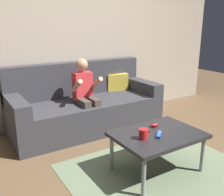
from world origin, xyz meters
name	(u,v)px	position (x,y,z in m)	size (l,w,h in m)	color
ground_plane	(172,178)	(0.00, 0.00, 0.00)	(10.12, 10.12, 0.00)	brown
wall_back	(80,33)	(0.00, 1.92, 1.25)	(5.06, 0.05, 2.50)	#B2A38E
couch	(86,106)	(-0.13, 1.53, 0.30)	(1.99, 0.80, 0.88)	#38383D
person_seated_on_couch	(86,92)	(-0.21, 1.34, 0.55)	(0.33, 0.40, 0.97)	#4C4238
coffee_table	(158,137)	(-0.04, 0.18, 0.36)	(0.81, 0.59, 0.39)	#232326
area_rug	(156,170)	(-0.04, 0.18, 0.00)	(1.70, 1.27, 0.01)	#6B7A5B
game_remote_blue_near_edge	(159,135)	(-0.07, 0.13, 0.41)	(0.13, 0.12, 0.03)	blue
nunchuk_red	(154,125)	(0.03, 0.31, 0.41)	(0.09, 0.05, 0.05)	red
coffee_mug	(144,134)	(-0.23, 0.16, 0.44)	(0.12, 0.08, 0.09)	red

